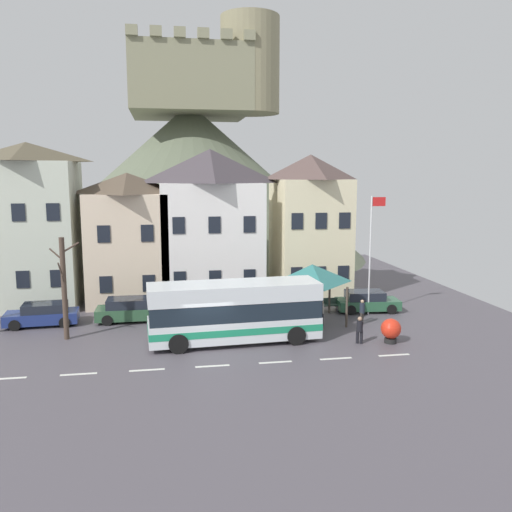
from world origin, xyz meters
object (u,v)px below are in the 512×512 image
hilltop_castle (192,176)px  parked_car_02 (132,310)px  pedestrian_01 (362,311)px  bare_tree_02 (64,287)px  pedestrian_02 (322,313)px  townhouse_00 (31,225)px  public_bench (325,304)px  flagpole (371,247)px  transit_bus (234,312)px  townhouse_03 (310,226)px  parked_car_00 (43,315)px  townhouse_01 (129,238)px  townhouse_02 (211,225)px  bus_shelter (312,274)px  pedestrian_00 (360,329)px  harbour_buoy (391,330)px  parked_car_01 (367,301)px

hilltop_castle → parked_car_02: bearing=-101.4°
pedestrian_01 → bare_tree_02: (-16.84, -0.04, 2.09)m
pedestrian_02 → bare_tree_02: bearing=-179.0°
townhouse_00 → pedestrian_01: 22.48m
public_bench → flagpole: bearing=-23.1°
hilltop_castle → transit_bus: size_ratio=4.05×
townhouse_03 → parked_car_00: size_ratio=2.44×
townhouse_01 → townhouse_02: bearing=-2.8°
townhouse_03 → bare_tree_02: (-15.90, -8.46, -2.23)m
townhouse_02 → hilltop_castle: hilltop_castle is taller
bus_shelter → pedestrian_02: (0.33, -1.00, -2.16)m
townhouse_01 → pedestrian_01: size_ratio=6.00×
hilltop_castle → pedestrian_02: (6.05, -28.20, -7.89)m
townhouse_01 → parked_car_02: 6.66m
hilltop_castle → flagpole: hilltop_castle is taller
townhouse_00 → pedestrian_02: size_ratio=7.16×
bare_tree_02 → townhouse_03: bearing=28.0°
hilltop_castle → pedestrian_01: size_ratio=24.86×
townhouse_03 → townhouse_01: bearing=179.3°
parked_car_02 → pedestrian_00: 13.78m
parked_car_00 → townhouse_00: bearing=-76.8°
parked_car_02 → pedestrian_02: 11.51m
flagpole → harbour_buoy: size_ratio=5.73×
townhouse_01 → bare_tree_02: 9.23m
transit_bus → public_bench: 8.57m
townhouse_00 → harbour_buoy: (20.54, -12.03, -4.75)m
townhouse_03 → parked_car_01: 7.53m
pedestrian_00 → parked_car_01: bearing=65.5°
flagpole → parked_car_00: bearing=177.5°
pedestrian_00 → flagpole: flagpole is taller
parked_car_01 → public_bench: size_ratio=2.37×
townhouse_02 → parked_car_00: 12.63m
townhouse_03 → pedestrian_00: 12.66m
townhouse_01 → transit_bus: (6.01, -10.65, -2.87)m
townhouse_00 → bare_tree_02: townhouse_00 is taller
pedestrian_02 → public_bench: pedestrian_02 is taller
transit_bus → parked_car_00: (-10.77, 5.05, -0.96)m
bare_tree_02 → harbour_buoy: bearing=-12.0°
bus_shelter → pedestrian_02: 2.41m
transit_bus → parked_car_01: size_ratio=2.22×
bus_shelter → public_bench: bearing=53.1°
townhouse_02 → public_bench: (6.95, -5.09, -4.82)m
hilltop_castle → public_bench: size_ratio=21.30×
bare_tree_02 → pedestrian_00: bearing=-12.5°
flagpole → townhouse_00: bearing=163.8°
hilltop_castle → transit_bus: 31.30m
townhouse_01 → hilltop_castle: 21.00m
pedestrian_00 → flagpole: bearing=63.5°
parked_car_02 → pedestrian_02: bearing=-14.0°
parked_car_01 → pedestrian_00: pedestrian_00 is taller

